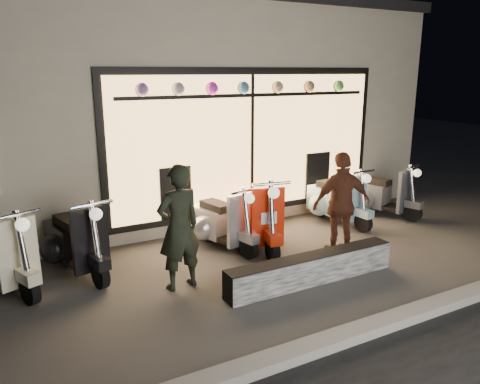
% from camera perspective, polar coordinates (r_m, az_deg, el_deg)
% --- Properties ---
extents(ground, '(40.00, 40.00, 0.00)m').
position_cam_1_polar(ground, '(6.95, 3.58, -9.35)').
color(ground, '#383533').
rests_on(ground, ground).
extents(kerb, '(40.00, 0.25, 0.12)m').
position_cam_1_polar(kerb, '(5.52, 15.07, -15.90)').
color(kerb, slate).
rests_on(kerb, ground).
extents(shop_building, '(10.20, 6.23, 4.20)m').
position_cam_1_polar(shop_building, '(10.92, -10.41, 10.57)').
color(shop_building, beige).
rests_on(shop_building, ground).
extents(graffiti_barrier, '(2.58, 0.28, 0.40)m').
position_cam_1_polar(graffiti_barrier, '(6.52, 8.70, -9.23)').
color(graffiti_barrier, black).
rests_on(graffiti_barrier, ground).
extents(scooter_silver, '(0.66, 1.46, 1.04)m').
position_cam_1_polar(scooter_silver, '(7.71, -2.63, -3.58)').
color(scooter_silver, black).
rests_on(scooter_silver, ground).
extents(scooter_red, '(0.74, 1.65, 1.17)m').
position_cam_1_polar(scooter_red, '(7.80, 1.82, -2.95)').
color(scooter_red, black).
rests_on(scooter_red, ground).
extents(scooter_black, '(0.73, 1.57, 1.11)m').
position_cam_1_polar(scooter_black, '(7.18, -19.58, -5.58)').
color(scooter_black, black).
rests_on(scooter_black, ground).
extents(scooter_blue, '(0.55, 1.49, 1.06)m').
position_cam_1_polar(scooter_blue, '(9.13, 11.31, -0.89)').
color(scooter_blue, black).
rests_on(scooter_blue, ground).
extents(scooter_grey, '(0.77, 1.44, 1.03)m').
position_cam_1_polar(scooter_grey, '(9.81, 16.42, -0.22)').
color(scooter_grey, black).
rests_on(scooter_grey, ground).
extents(man, '(0.66, 0.48, 1.68)m').
position_cam_1_polar(man, '(6.14, -7.46, -4.31)').
color(man, black).
rests_on(man, ground).
extents(woman, '(1.02, 0.59, 1.63)m').
position_cam_1_polar(woman, '(7.39, 12.29, -1.46)').
color(woman, '#5A2D1C').
rests_on(woman, ground).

